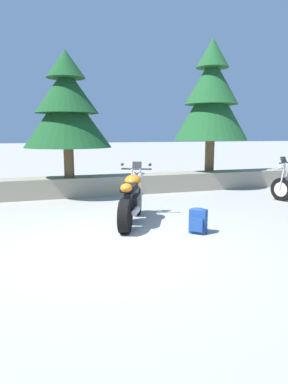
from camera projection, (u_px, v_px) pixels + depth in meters
The scene contains 6 objects.
ground_plane at pixel (106, 248), 5.45m from camera, with size 120.00×120.00×0.00m, color #A3A099.
stone_wall at pixel (72, 187), 9.90m from camera, with size 36.00×0.80×0.55m, color gray.
motorcycle_orange_centre at pixel (132, 199), 6.91m from camera, with size 1.10×1.93×1.18m.
rider_backpack at pixel (198, 220), 6.22m from camera, with size 0.35×0.35×0.47m.
pine_tree_mid_left at pixel (67, 107), 9.47m from camera, with size 2.41×2.41×3.46m.
pine_tree_mid_right at pixel (211, 98), 11.06m from camera, with size 2.37×2.37×4.19m.
Camera 1 is at (-1.04, -5.15, 1.79)m, focal length 32.28 mm.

